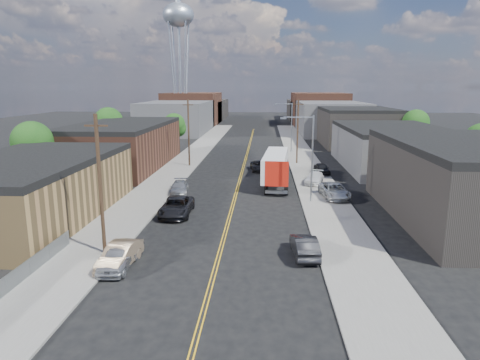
# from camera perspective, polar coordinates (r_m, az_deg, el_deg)

# --- Properties ---
(ground) EXTENTS (260.00, 260.00, 0.00)m
(ground) POSITION_cam_1_polar(r_m,az_deg,el_deg) (79.18, 1.00, 3.75)
(ground) COLOR black
(ground) RESTS_ON ground
(centerline) EXTENTS (0.32, 120.00, 0.01)m
(centerline) POSITION_cam_1_polar(r_m,az_deg,el_deg) (64.40, 0.46, 1.78)
(centerline) COLOR gold
(centerline) RESTS_ON ground
(sidewalk_left) EXTENTS (5.00, 140.00, 0.15)m
(sidewalk_left) POSITION_cam_1_polar(r_m,az_deg,el_deg) (65.55, -7.87, 1.91)
(sidewalk_left) COLOR slate
(sidewalk_left) RESTS_ON ground
(sidewalk_right) EXTENTS (5.00, 140.00, 0.15)m
(sidewalk_right) POSITION_cam_1_polar(r_m,az_deg,el_deg) (64.62, 8.91, 1.73)
(sidewalk_right) COLOR slate
(sidewalk_right) RESTS_ON ground
(warehouse_tan) EXTENTS (12.00, 22.00, 5.60)m
(warehouse_tan) POSITION_cam_1_polar(r_m,az_deg,el_deg) (42.91, -26.32, -1.04)
(warehouse_tan) COLOR olive
(warehouse_tan) RESTS_ON ground
(warehouse_brown) EXTENTS (12.00, 26.00, 6.60)m
(warehouse_brown) POSITION_cam_1_polar(r_m,az_deg,el_deg) (66.28, -15.37, 4.52)
(warehouse_brown) COLOR #4D2A1E
(warehouse_brown) RESTS_ON ground
(industrial_right_a) EXTENTS (14.00, 22.00, 7.10)m
(industrial_right_a) POSITION_cam_1_polar(r_m,az_deg,el_deg) (43.41, 28.95, -0.15)
(industrial_right_a) COLOR black
(industrial_right_a) RESTS_ON ground
(industrial_right_b) EXTENTS (14.00, 24.00, 6.10)m
(industrial_right_b) POSITION_cam_1_polar(r_m,az_deg,el_deg) (67.51, 19.55, 4.17)
(industrial_right_b) COLOR #3C3C3E
(industrial_right_b) RESTS_ON ground
(industrial_right_c) EXTENTS (14.00, 22.00, 7.60)m
(industrial_right_c) POSITION_cam_1_polar(r_m,az_deg,el_deg) (92.53, 15.17, 6.93)
(industrial_right_c) COLOR black
(industrial_right_c) RESTS_ON ground
(skyline_left_a) EXTENTS (16.00, 30.00, 8.00)m
(skyline_left_a) POSITION_cam_1_polar(r_m,az_deg,el_deg) (115.85, -8.30, 8.31)
(skyline_left_a) COLOR #3C3C3E
(skyline_left_a) RESTS_ON ground
(skyline_right_a) EXTENTS (16.00, 30.00, 8.00)m
(skyline_right_a) POSITION_cam_1_polar(r_m,az_deg,el_deg) (114.75, 11.88, 8.14)
(skyline_right_a) COLOR #3C3C3E
(skyline_right_a) RESTS_ON ground
(skyline_left_b) EXTENTS (16.00, 26.00, 10.00)m
(skyline_left_b) POSITION_cam_1_polar(r_m,az_deg,el_deg) (140.34, -6.26, 9.44)
(skyline_left_b) COLOR #4D2A1E
(skyline_left_b) RESTS_ON ground
(skyline_right_b) EXTENTS (16.00, 26.00, 10.00)m
(skyline_right_b) POSITION_cam_1_polar(r_m,az_deg,el_deg) (139.43, 10.40, 9.30)
(skyline_right_b) COLOR #4D2A1E
(skyline_right_b) RESTS_ON ground
(skyline_left_c) EXTENTS (16.00, 40.00, 7.00)m
(skyline_left_c) POSITION_cam_1_polar(r_m,az_deg,el_deg) (160.15, -5.06, 9.27)
(skyline_left_c) COLOR black
(skyline_left_c) RESTS_ON ground
(skyline_right_c) EXTENTS (16.00, 40.00, 7.00)m
(skyline_right_c) POSITION_cam_1_polar(r_m,az_deg,el_deg) (159.35, 9.51, 9.14)
(skyline_right_c) COLOR black
(skyline_right_c) RESTS_ON ground
(water_tower) EXTENTS (9.00, 9.00, 36.90)m
(water_tower) POSITION_cam_1_polar(r_m,az_deg,el_deg) (132.05, -8.21, 20.38)
(water_tower) COLOR gray
(water_tower) RESTS_ON ground
(streetlight_near) EXTENTS (3.39, 0.25, 9.00)m
(streetlight_near) POSITION_cam_1_polar(r_m,az_deg,el_deg) (43.94, 9.11, 3.73)
(streetlight_near) COLOR gray
(streetlight_near) RESTS_ON ground
(streetlight_far) EXTENTS (3.39, 0.25, 9.00)m
(streetlight_far) POSITION_cam_1_polar(r_m,az_deg,el_deg) (78.63, 6.61, 7.52)
(streetlight_far) COLOR gray
(streetlight_far) RESTS_ON ground
(utility_pole_left_near) EXTENTS (1.60, 0.26, 10.00)m
(utility_pole_left_near) POSITION_cam_1_polar(r_m,az_deg,el_deg) (31.15, -18.14, -0.57)
(utility_pole_left_near) COLOR black
(utility_pole_left_near) RESTS_ON ground
(utility_pole_left_far) EXTENTS (1.60, 0.26, 10.00)m
(utility_pole_left_far) POSITION_cam_1_polar(r_m,az_deg,el_deg) (64.60, -6.86, 6.32)
(utility_pole_left_far) COLOR black
(utility_pole_left_far) RESTS_ON ground
(utility_pole_right) EXTENTS (1.60, 0.26, 10.00)m
(utility_pole_right) POSITION_cam_1_polar(r_m,az_deg,el_deg) (66.77, 7.69, 6.49)
(utility_pole_right) COLOR black
(utility_pole_right) RESTS_ON ground
(chainlink_fence) EXTENTS (0.05, 16.00, 1.22)m
(chainlink_fence) POSITION_cam_1_polar(r_m,az_deg,el_deg) (28.47, -28.73, -12.22)
(chainlink_fence) COLOR slate
(chainlink_fence) RESTS_ON ground
(tree_left_near) EXTENTS (4.85, 4.76, 7.91)m
(tree_left_near) POSITION_cam_1_polar(r_m,az_deg,el_deg) (55.72, -25.88, 4.29)
(tree_left_near) COLOR black
(tree_left_near) RESTS_ON ground
(tree_left_mid) EXTENTS (5.10, 5.04, 8.37)m
(tree_left_mid) POSITION_cam_1_polar(r_m,az_deg,el_deg) (78.35, -17.06, 7.16)
(tree_left_mid) COLOR black
(tree_left_mid) RESTS_ON ground
(tree_left_far) EXTENTS (4.35, 4.20, 6.97)m
(tree_left_far) POSITION_cam_1_polar(r_m,az_deg,el_deg) (82.36, -8.74, 7.13)
(tree_left_far) COLOR black
(tree_left_far) RESTS_ON ground
(tree_right_far) EXTENTS (4.85, 4.76, 7.91)m
(tree_right_far) POSITION_cam_1_polar(r_m,az_deg,el_deg) (83.00, 22.39, 6.82)
(tree_right_far) COLOR black
(tree_right_far) RESTS_ON ground
(semi_truck) EXTENTS (3.52, 15.19, 3.93)m
(semi_truck) POSITION_cam_1_polar(r_m,az_deg,el_deg) (53.69, 4.71, 2.04)
(semi_truck) COLOR silver
(semi_truck) RESTS_ON ground
(car_left_a) EXTENTS (1.86, 4.53, 1.54)m
(car_left_a) POSITION_cam_1_polar(r_m,az_deg,el_deg) (29.69, -15.95, -9.89)
(car_left_a) COLOR #A8ABAE
(car_left_a) RESTS_ON ground
(car_left_b) EXTENTS (1.99, 4.82, 1.55)m
(car_left_b) POSITION_cam_1_polar(r_m,az_deg,el_deg) (30.00, -15.73, -9.63)
(car_left_b) COLOR #877158
(car_left_b) RESTS_ON ground
(car_left_c) EXTENTS (2.82, 5.92, 1.63)m
(car_left_c) POSITION_cam_1_polar(r_m,az_deg,el_deg) (40.44, -8.46, -3.53)
(car_left_c) COLOR black
(car_left_c) RESTS_ON ground
(car_left_d) EXTENTS (2.36, 4.82, 1.35)m
(car_left_d) POSITION_cam_1_polar(r_m,az_deg,el_deg) (48.63, -8.10, -1.00)
(car_left_d) COLOR #97989B
(car_left_d) RESTS_ON ground
(car_right_oncoming) EXTENTS (1.93, 4.70, 1.52)m
(car_right_oncoming) POSITION_cam_1_polar(r_m,az_deg,el_deg) (30.88, 8.59, -8.68)
(car_right_oncoming) COLOR black
(car_right_oncoming) RESTS_ON ground
(car_right_lot_a) EXTENTS (3.10, 5.79, 1.55)m
(car_right_lot_a) POSITION_cam_1_polar(r_m,az_deg,el_deg) (46.70, 12.50, -1.41)
(car_right_lot_a) COLOR #A5A8AA
(car_right_lot_a) RESTS_ON sidewalk_right
(car_right_lot_b) EXTENTS (3.00, 4.94, 1.34)m
(car_right_lot_b) POSITION_cam_1_polar(r_m,az_deg,el_deg) (53.40, 9.89, 0.29)
(car_right_lot_b) COLOR white
(car_right_lot_b) RESTS_ON sidewalk_right
(car_right_lot_c) EXTENTS (2.09, 4.33, 1.43)m
(car_right_lot_c) POSITION_cam_1_polar(r_m,az_deg,el_deg) (59.42, 10.85, 1.51)
(car_right_lot_c) COLOR black
(car_right_lot_c) RESTS_ON sidewalk_right
(car_ahead_truck) EXTENTS (2.94, 5.28, 1.40)m
(car_ahead_truck) POSITION_cam_1_polar(r_m,az_deg,el_deg) (61.25, 2.62, 1.88)
(car_ahead_truck) COLOR black
(car_ahead_truck) RESTS_ON ground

